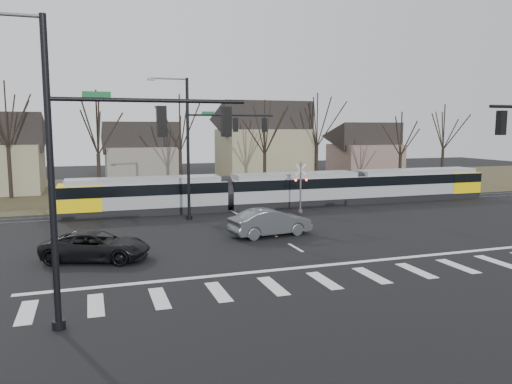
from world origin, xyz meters
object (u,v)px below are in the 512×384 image
object	(u,v)px
tram	(293,188)
rail_crossing_signal	(301,189)
sedan	(270,222)
suv	(96,246)

from	to	relation	value
tram	rail_crossing_signal	bearing A→B (deg)	-102.78
tram	sedan	world-z (taller)	tram
suv	rail_crossing_signal	distance (m)	18.62
sedan	suv	xyz separation A→B (m)	(-10.38, -2.67, -0.11)
tram	rail_crossing_signal	world-z (taller)	rail_crossing_signal
tram	sedan	size ratio (longest dim) A/B	7.00
suv	tram	bearing A→B (deg)	-31.08
suv	rail_crossing_signal	bearing A→B (deg)	-37.36
sedan	suv	distance (m)	10.72
tram	suv	size ratio (longest dim) A/B	6.45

